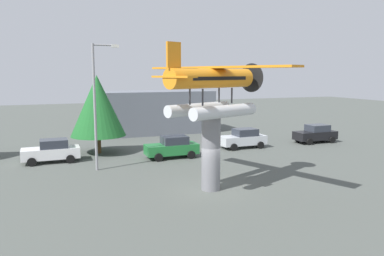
% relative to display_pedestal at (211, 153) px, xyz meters
% --- Properties ---
extents(ground_plane, '(140.00, 140.00, 0.00)m').
position_rel_display_pedestal_xyz_m(ground_plane, '(0.00, 0.00, -2.16)').
color(ground_plane, '#4C514C').
extents(display_pedestal, '(1.10, 1.10, 4.31)m').
position_rel_display_pedestal_xyz_m(display_pedestal, '(0.00, 0.00, 0.00)').
color(display_pedestal, slate).
rests_on(display_pedestal, ground).
extents(floatplane_monument, '(7.18, 10.03, 4.00)m').
position_rel_display_pedestal_xyz_m(floatplane_monument, '(0.12, 0.05, 3.83)').
color(floatplane_monument, silver).
rests_on(floatplane_monument, display_pedestal).
extents(car_near_white, '(4.20, 2.02, 1.76)m').
position_rel_display_pedestal_xyz_m(car_near_white, '(-8.50, 10.72, -1.28)').
color(car_near_white, white).
rests_on(car_near_white, ground).
extents(car_mid_green, '(4.20, 2.02, 1.76)m').
position_rel_display_pedestal_xyz_m(car_mid_green, '(0.58, 8.84, -1.28)').
color(car_mid_green, '#237A38').
rests_on(car_mid_green, ground).
extents(car_far_silver, '(4.20, 2.02, 1.76)m').
position_rel_display_pedestal_xyz_m(car_far_silver, '(7.91, 10.39, -1.28)').
color(car_far_silver, silver).
rests_on(car_far_silver, ground).
extents(car_distant_black, '(4.20, 2.02, 1.76)m').
position_rel_display_pedestal_xyz_m(car_distant_black, '(15.86, 10.20, -1.28)').
color(car_distant_black, black).
rests_on(car_distant_black, ground).
extents(streetlight_primary, '(1.84, 0.28, 8.74)m').
position_rel_display_pedestal_xyz_m(streetlight_primary, '(-5.42, 7.01, 2.86)').
color(streetlight_primary, gray).
rests_on(streetlight_primary, ground).
extents(storefront_building, '(12.43, 5.02, 4.76)m').
position_rel_display_pedestal_xyz_m(storefront_building, '(3.17, 22.00, 0.22)').
color(storefront_building, slate).
rests_on(storefront_building, ground).
extents(tree_east, '(4.59, 4.59, 6.61)m').
position_rel_display_pedestal_xyz_m(tree_east, '(-4.67, 12.84, 1.89)').
color(tree_east, brown).
rests_on(tree_east, ground).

